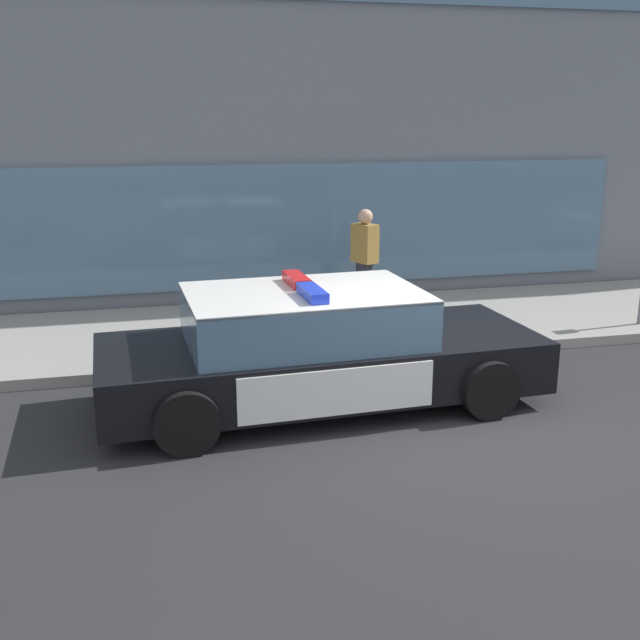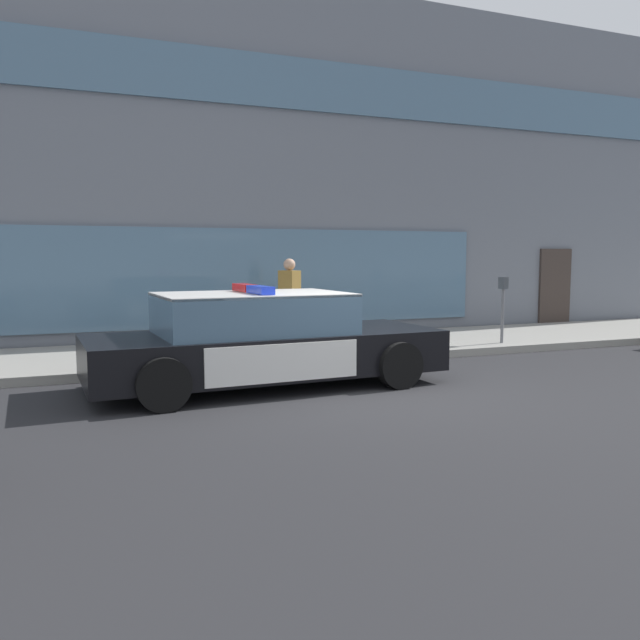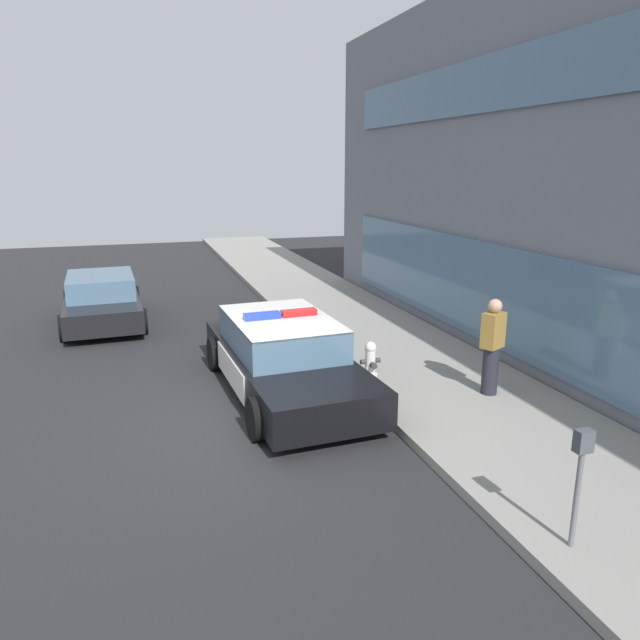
% 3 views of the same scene
% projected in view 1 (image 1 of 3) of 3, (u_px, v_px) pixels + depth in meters
% --- Properties ---
extents(ground, '(48.00, 48.00, 0.00)m').
position_uv_depth(ground, '(464.00, 426.00, 8.31)').
color(ground, '#262628').
extents(sidewalk, '(48.00, 3.33, 0.15)m').
position_uv_depth(sidewalk, '(364.00, 325.00, 11.97)').
color(sidewalk, gray).
rests_on(sidewalk, ground).
extents(storefront_building, '(23.60, 11.15, 7.83)m').
position_uv_depth(storefront_building, '(317.00, 87.00, 17.95)').
color(storefront_building, slate).
rests_on(storefront_building, ground).
extents(police_cruiser, '(5.20, 2.34, 1.49)m').
position_uv_depth(police_cruiser, '(316.00, 349.00, 8.78)').
color(police_cruiser, black).
rests_on(police_cruiser, ground).
extents(fire_hydrant, '(0.34, 0.39, 0.73)m').
position_uv_depth(fire_hydrant, '(308.00, 325.00, 10.39)').
color(fire_hydrant, silver).
rests_on(fire_hydrant, sidewalk).
extents(pedestrian_on_sidewalk, '(0.41, 0.47, 1.71)m').
position_uv_depth(pedestrian_on_sidewalk, '(365.00, 261.00, 12.16)').
color(pedestrian_on_sidewalk, '#23232D').
rests_on(pedestrian_on_sidewalk, sidewalk).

